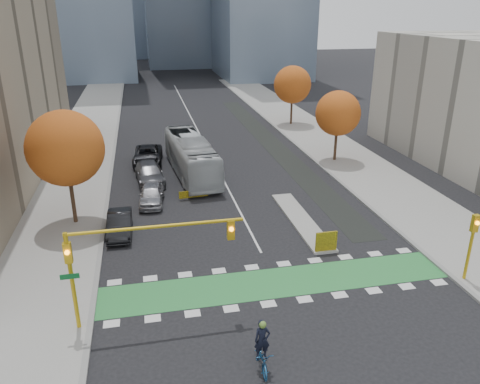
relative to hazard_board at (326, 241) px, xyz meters
name	(u,v)px	position (x,y,z in m)	size (l,w,h in m)	color
ground	(284,297)	(-4.00, -4.20, -0.80)	(300.00, 300.00, 0.00)	black
sidewalk_west	(68,185)	(-17.50, 15.80, -0.73)	(7.00, 120.00, 0.15)	gray
sidewalk_east	(357,165)	(9.50, 15.80, -0.73)	(7.00, 120.00, 0.15)	gray
curb_west	(110,183)	(-14.00, 15.80, -0.73)	(0.30, 120.00, 0.16)	gray
curb_east	(323,168)	(6.00, 15.80, -0.73)	(0.30, 120.00, 0.16)	gray
bike_crossing	(277,282)	(-4.00, -2.70, -0.79)	(20.00, 3.00, 0.01)	#2A823B
centre_line	(195,126)	(-4.00, 35.80, -0.80)	(0.15, 70.00, 0.01)	silver
bike_lane_paint	(271,143)	(3.50, 25.80, -0.80)	(2.50, 50.00, 0.01)	black
median_island	(301,220)	(0.00, 4.80, -0.72)	(1.60, 10.00, 0.16)	gray
hazard_board	(326,241)	(0.00, 0.00, 0.00)	(1.40, 0.12, 1.30)	yellow
tree_west	(66,148)	(-16.00, 7.80, 4.82)	(5.20, 5.20, 8.22)	#332114
tree_east_near	(338,113)	(8.00, 17.80, 4.06)	(4.40, 4.40, 7.08)	#332114
tree_east_far	(292,85)	(8.50, 33.80, 4.44)	(4.80, 4.80, 7.65)	#332114
traffic_signal_west	(126,250)	(-11.93, -4.71, 3.23)	(8.53, 0.56, 5.20)	#BF9914
traffic_signal_east	(472,238)	(6.50, -4.71, 1.93)	(0.35, 0.43, 4.10)	#BF9914
cyclist	(262,353)	(-6.51, -9.05, 0.00)	(0.81, 2.11, 2.41)	navy
bus	(191,156)	(-6.61, 16.69, 0.96)	(2.95, 12.62, 3.52)	#B0B5B8
parked_car_a	(151,194)	(-10.50, 10.43, -0.03)	(1.83, 4.54, 1.55)	#ABAAB0
parked_car_b	(119,224)	(-12.83, 5.43, -0.06)	(1.57, 4.49, 1.48)	black
parked_car_c	(150,173)	(-10.50, 15.43, 0.01)	(2.28, 5.61, 1.63)	#535459
parked_car_d	(148,155)	(-10.50, 21.02, 0.02)	(2.73, 5.91, 1.64)	black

